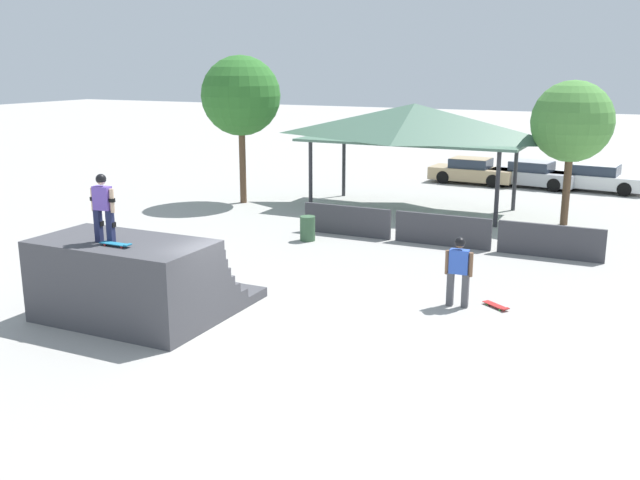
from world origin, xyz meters
name	(u,v)px	position (x,y,z in m)	size (l,w,h in m)	color
ground_plane	(247,328)	(0.00, 0.00, 0.00)	(160.00, 160.00, 0.00)	#A3A09B
quarter_pipe_ramp	(134,282)	(-2.81, -0.49, 0.86)	(4.18, 4.12, 1.95)	#424247
skater_on_deck	(103,203)	(-3.03, -1.10, 2.85)	(0.67, 0.24, 1.58)	#1E2347
skateboard_on_deck	(116,244)	(-2.56, -1.28, 2.01)	(0.80, 0.21, 0.09)	red
bystander_walking	(459,266)	(3.97, 3.56, 1.05)	(0.70, 0.26, 1.78)	#4C4C51
skateboard_on_ground	(497,306)	(4.89, 3.86, 0.06)	(0.75, 0.61, 0.09)	green
barrier_fence	(442,230)	(1.90, 9.34, 0.53)	(10.17, 0.12, 1.05)	#3D3D42
pavilion_shelter	(414,123)	(-0.94, 14.63, 3.57)	(9.01, 4.01, 4.35)	#2D2D33
tree_beside_pavilion	(241,96)	(-8.05, 12.95, 4.56)	(3.35, 3.35, 6.26)	brown
tree_far_back	(572,122)	(5.15, 14.42, 3.84)	(2.97, 2.97, 5.34)	brown
trash_bin	(308,228)	(-2.46, 8.03, 0.42)	(0.52, 0.52, 0.85)	#385B3D
parked_car_tan	(472,171)	(-0.34, 22.38, 0.60)	(4.24, 1.92, 1.27)	tan
parked_car_silver	(533,175)	(2.63, 22.53, 0.60)	(4.35, 2.29, 1.27)	#A8AAAF
parked_car_white	(598,179)	(5.60, 22.67, 0.60)	(4.45, 2.11, 1.27)	silver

